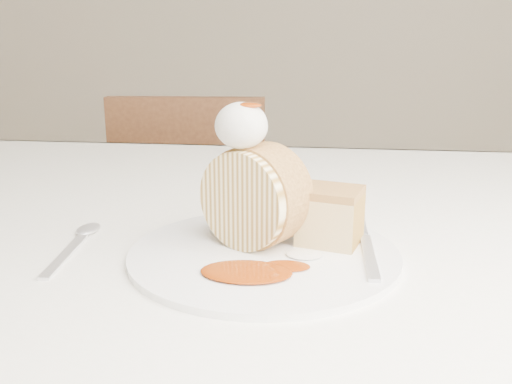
# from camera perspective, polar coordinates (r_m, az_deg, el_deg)

# --- Properties ---
(table) EXTENTS (1.40, 0.90, 0.75)m
(table) POSITION_cam_1_polar(r_m,az_deg,el_deg) (0.83, 3.10, -7.55)
(table) COLOR white
(table) RESTS_ON ground
(chair_far) EXTENTS (0.42, 0.42, 0.84)m
(chair_far) POSITION_cam_1_polar(r_m,az_deg,el_deg) (1.60, -6.11, -3.05)
(chair_far) COLOR brown
(chair_far) RESTS_ON ground
(plate) EXTENTS (0.36, 0.36, 0.01)m
(plate) POSITION_cam_1_polar(r_m,az_deg,el_deg) (0.62, 0.80, -6.21)
(plate) COLOR white
(plate) RESTS_ON table
(roulade_slice) EXTENTS (0.12, 0.11, 0.11)m
(roulade_slice) POSITION_cam_1_polar(r_m,az_deg,el_deg) (0.62, -0.12, -0.49)
(roulade_slice) COLOR #FDEBB0
(roulade_slice) RESTS_ON plate
(cake_chunk) EXTENTS (0.08, 0.07, 0.05)m
(cake_chunk) POSITION_cam_1_polar(r_m,az_deg,el_deg) (0.64, 7.43, -2.71)
(cake_chunk) COLOR #B98546
(cake_chunk) RESTS_ON plate
(whipped_cream) EXTENTS (0.06, 0.06, 0.05)m
(whipped_cream) POSITION_cam_1_polar(r_m,az_deg,el_deg) (0.60, -1.48, 6.66)
(whipped_cream) COLOR white
(whipped_cream) RESTS_ON roulade_slice
(caramel_drizzle) EXTENTS (0.03, 0.02, 0.01)m
(caramel_drizzle) POSITION_cam_1_polar(r_m,az_deg,el_deg) (0.60, -0.78, 9.26)
(caramel_drizzle) COLOR #852C05
(caramel_drizzle) RESTS_ON whipped_cream
(caramel_pool) EXTENTS (0.10, 0.08, 0.00)m
(caramel_pool) POSITION_cam_1_polar(r_m,az_deg,el_deg) (0.56, -0.98, -7.97)
(caramel_pool) COLOR #852C05
(caramel_pool) RESTS_ON plate
(fork) EXTENTS (0.03, 0.17, 0.00)m
(fork) POSITION_cam_1_polar(r_m,az_deg,el_deg) (0.61, 11.26, -6.33)
(fork) COLOR silver
(fork) RESTS_ON plate
(spoon) EXTENTS (0.04, 0.16, 0.00)m
(spoon) POSITION_cam_1_polar(r_m,az_deg,el_deg) (0.66, -18.54, -6.04)
(spoon) COLOR silver
(spoon) RESTS_ON table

